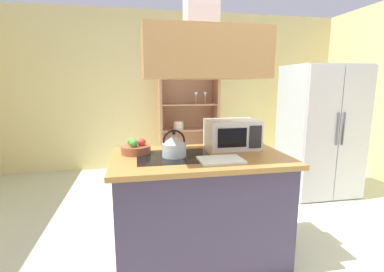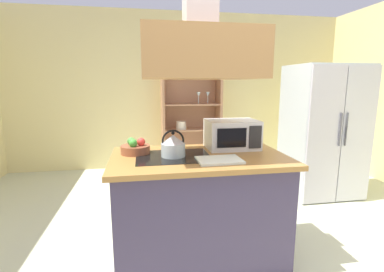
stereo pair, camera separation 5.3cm
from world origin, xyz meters
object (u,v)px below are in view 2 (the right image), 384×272
object	(u,v)px
refrigerator	(323,131)
cutting_board	(219,160)
dish_cabinet	(191,125)
fruit_bowl	(135,148)
microwave	(232,134)
kettle	(173,145)

from	to	relation	value
refrigerator	cutting_board	world-z (taller)	refrigerator
refrigerator	dish_cabinet	size ratio (longest dim) A/B	0.99
dish_cabinet	cutting_board	world-z (taller)	dish_cabinet
fruit_bowl	microwave	bearing A→B (deg)	3.81
dish_cabinet	microwave	distance (m)	2.44
dish_cabinet	microwave	world-z (taller)	dish_cabinet
refrigerator	fruit_bowl	world-z (taller)	refrigerator
cutting_board	refrigerator	bearing A→B (deg)	36.69
kettle	microwave	size ratio (longest dim) A/B	0.48
kettle	fruit_bowl	world-z (taller)	kettle
microwave	refrigerator	bearing A→B (deg)	30.50
dish_cabinet	microwave	bearing A→B (deg)	-90.60
refrigerator	fruit_bowl	bearing A→B (deg)	-158.09
refrigerator	dish_cabinet	xyz separation A→B (m)	(-1.54, 1.51, -0.09)
kettle	dish_cabinet	bearing A→B (deg)	77.43
refrigerator	cutting_board	xyz separation A→B (m)	(-1.79, -1.34, 0.05)
kettle	fruit_bowl	bearing A→B (deg)	152.61
cutting_board	fruit_bowl	bearing A→B (deg)	150.74
microwave	cutting_board	bearing A→B (deg)	-119.06
cutting_board	microwave	xyz separation A→B (m)	(0.23, 0.42, 0.12)
dish_cabinet	kettle	world-z (taller)	dish_cabinet
fruit_bowl	kettle	bearing A→B (deg)	-27.39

